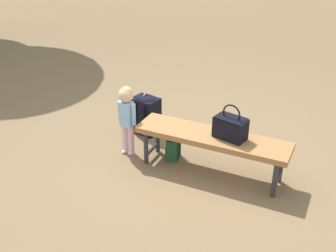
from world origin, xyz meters
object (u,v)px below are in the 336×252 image
backpack_large (146,113)px  handbag (230,127)px  park_bench (212,140)px  child_standing (127,110)px  backpack_small (173,147)px

backpack_large → handbag: bearing=144.1°
park_bench → child_standing: bearing=-12.4°
backpack_small → backpack_large: bearing=-50.8°
backpack_large → backpack_small: bearing=129.2°
handbag → backpack_small: 0.79m
backpack_small → park_bench: bearing=155.8°
child_standing → backpack_large: child_standing is taller
park_bench → backpack_large: 1.16m
backpack_large → park_bench: bearing=140.0°
handbag → backpack_small: bearing=-20.0°
park_bench → backpack_small: size_ratio=5.82×
child_standing → handbag: bearing=168.2°
park_bench → backpack_small: park_bench is taller
park_bench → handbag: bearing=171.3°
park_bench → backpack_small: bearing=-24.2°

